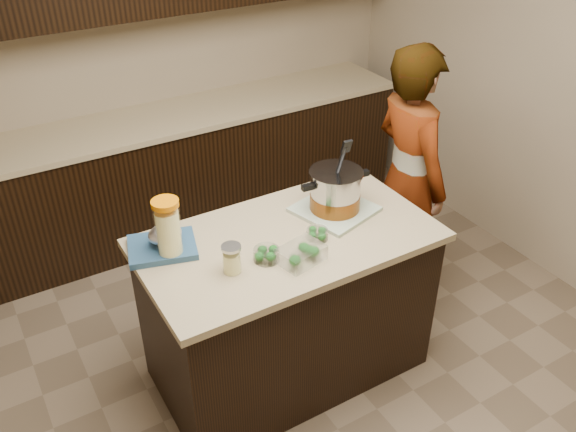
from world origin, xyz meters
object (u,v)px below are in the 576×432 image
Objects in this scene: island at (288,306)px; lemonade_pitcher at (169,232)px; person at (408,179)px; stock_pot at (335,193)px.

island is 0.82m from lemonade_pitcher.
person is at bearing 4.21° from lemonade_pitcher.
person is (0.98, 0.25, 0.37)m from island.
island is at bearing 108.71° from person.
stock_pot is at bearing 13.40° from island.
lemonade_pitcher is (-0.88, 0.06, 0.03)m from stock_pot.
person reaches higher than island.
lemonade_pitcher is at bearing -178.95° from stock_pot.
lemonade_pitcher is (-0.55, 0.13, 0.59)m from island.
person is (0.65, 0.17, -0.19)m from stock_pot.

